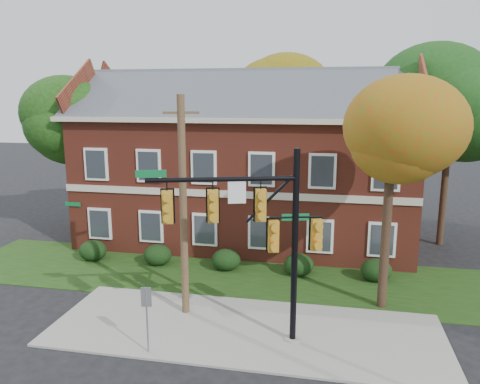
% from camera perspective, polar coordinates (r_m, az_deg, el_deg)
% --- Properties ---
extents(ground, '(120.00, 120.00, 0.00)m').
position_cam_1_polar(ground, '(16.68, -0.08, -18.16)').
color(ground, black).
rests_on(ground, ground).
extents(sidewalk, '(14.00, 5.00, 0.08)m').
position_cam_1_polar(sidewalk, '(17.52, 0.59, -16.45)').
color(sidewalk, gray).
rests_on(sidewalk, ground).
extents(grass_strip, '(30.00, 6.00, 0.04)m').
position_cam_1_polar(grass_strip, '(22.01, 3.05, -10.44)').
color(grass_strip, '#193811').
rests_on(grass_strip, ground).
extents(apartment_building, '(18.80, 8.80, 9.74)m').
position_cam_1_polar(apartment_building, '(26.79, 0.77, 4.58)').
color(apartment_building, maroon).
rests_on(apartment_building, ground).
extents(hedge_far_left, '(1.40, 1.26, 1.05)m').
position_cam_1_polar(hedge_far_left, '(25.25, -17.49, -6.82)').
color(hedge_far_left, black).
rests_on(hedge_far_left, ground).
extents(hedge_left, '(1.40, 1.26, 1.05)m').
position_cam_1_polar(hedge_left, '(23.80, -10.01, -7.57)').
color(hedge_left, black).
rests_on(hedge_left, ground).
extents(hedge_center, '(1.40, 1.26, 1.05)m').
position_cam_1_polar(hedge_center, '(22.81, -1.70, -8.25)').
color(hedge_center, black).
rests_on(hedge_center, ground).
extents(hedge_right, '(1.40, 1.26, 1.05)m').
position_cam_1_polar(hedge_right, '(22.33, 7.19, -8.79)').
color(hedge_right, black).
rests_on(hedge_right, ground).
extents(hedge_far_right, '(1.40, 1.26, 1.05)m').
position_cam_1_polar(hedge_far_right, '(22.39, 16.27, -9.13)').
color(hedge_far_right, black).
rests_on(hedge_far_right, ground).
extents(tree_near_right, '(4.50, 4.25, 8.58)m').
position_cam_1_polar(tree_near_right, '(18.28, 18.80, 5.94)').
color(tree_near_right, black).
rests_on(tree_near_right, ground).
extents(tree_left_rear, '(5.40, 5.10, 8.88)m').
position_cam_1_polar(tree_left_rear, '(29.01, -19.09, 7.85)').
color(tree_left_rear, black).
rests_on(tree_left_rear, ground).
extents(tree_right_rear, '(6.30, 5.95, 10.62)m').
position_cam_1_polar(tree_right_rear, '(27.76, 25.18, 10.23)').
color(tree_right_rear, black).
rests_on(tree_right_rear, ground).
extents(tree_far_rear, '(6.84, 6.46, 11.52)m').
position_cam_1_polar(tree_far_rear, '(34.16, 5.53, 12.54)').
color(tree_far_rear, black).
rests_on(tree_far_rear, ground).
extents(traffic_signal, '(5.78, 1.87, 6.68)m').
position_cam_1_polar(traffic_signal, '(15.16, 2.30, -4.26)').
color(traffic_signal, gray).
rests_on(traffic_signal, ground).
extents(utility_pole, '(1.26, 0.50, 8.35)m').
position_cam_1_polar(utility_pole, '(17.44, -6.92, -1.89)').
color(utility_pole, brown).
rests_on(utility_pole, ground).
extents(sign_post, '(0.34, 0.11, 2.32)m').
position_cam_1_polar(sign_post, '(15.74, -11.31, -13.85)').
color(sign_post, slate).
rests_on(sign_post, ground).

